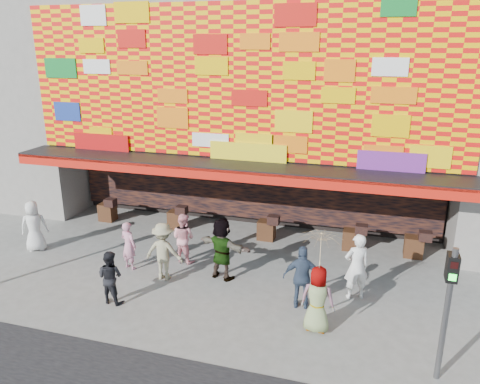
# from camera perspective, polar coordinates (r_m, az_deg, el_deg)

# --- Properties ---
(ground) EXTENTS (90.00, 90.00, 0.00)m
(ground) POSITION_cam_1_polar(r_m,az_deg,el_deg) (13.39, -5.86, -12.76)
(ground) COLOR slate
(ground) RESTS_ON ground
(shop_building) EXTENTS (15.20, 9.40, 10.00)m
(shop_building) POSITION_cam_1_polar(r_m,az_deg,el_deg) (19.39, 3.10, 13.16)
(shop_building) COLOR gray
(shop_building) RESTS_ON ground
(signal_right) EXTENTS (0.22, 0.20, 3.00)m
(signal_right) POSITION_cam_1_polar(r_m,az_deg,el_deg) (10.47, 24.03, -11.97)
(signal_right) COLOR #59595B
(signal_right) RESTS_ON ground
(ped_a) EXTENTS (1.02, 0.93, 1.75)m
(ped_a) POSITION_cam_1_polar(r_m,az_deg,el_deg) (17.27, -23.81, -3.82)
(ped_a) COLOR silver
(ped_a) RESTS_ON ground
(ped_b) EXTENTS (0.65, 0.52, 1.55)m
(ped_b) POSITION_cam_1_polar(r_m,az_deg,el_deg) (15.00, -13.42, -6.36)
(ped_b) COLOR #C7809B
(ped_b) RESTS_ON ground
(ped_c) EXTENTS (0.78, 0.63, 1.50)m
(ped_c) POSITION_cam_1_polar(r_m,az_deg,el_deg) (13.29, -15.54, -9.94)
(ped_c) COLOR black
(ped_c) RESTS_ON ground
(ped_d) EXTENTS (1.17, 0.71, 1.77)m
(ped_d) POSITION_cam_1_polar(r_m,az_deg,el_deg) (14.14, -9.29, -7.14)
(ped_d) COLOR gray
(ped_d) RESTS_ON ground
(ped_e) EXTENTS (1.08, 0.56, 1.77)m
(ped_e) POSITION_cam_1_polar(r_m,az_deg,el_deg) (12.62, 7.63, -10.29)
(ped_e) COLOR #34445C
(ped_e) RESTS_ON ground
(ped_f) EXTENTS (1.85, 1.05, 1.90)m
(ped_f) POSITION_cam_1_polar(r_m,az_deg,el_deg) (13.96, -2.21, -6.93)
(ped_f) COLOR gray
(ped_f) RESTS_ON ground
(ped_g) EXTENTS (0.86, 0.59, 1.70)m
(ped_g) POSITION_cam_1_polar(r_m,az_deg,el_deg) (11.76, 9.43, -12.79)
(ped_g) COLOR gray
(ped_g) RESTS_ON ground
(ped_h) EXTENTS (0.82, 0.70, 1.90)m
(ped_h) POSITION_cam_1_polar(r_m,az_deg,el_deg) (13.32, 14.01, -8.80)
(ped_h) COLOR white
(ped_h) RESTS_ON ground
(ped_i) EXTENTS (0.92, 0.80, 1.62)m
(ped_i) POSITION_cam_1_polar(r_m,az_deg,el_deg) (15.16, -6.91, -5.56)
(ped_i) COLOR pink
(ped_i) RESTS_ON ground
(parasol) EXTENTS (1.07, 1.09, 1.88)m
(parasol) POSITION_cam_1_polar(r_m,az_deg,el_deg) (11.16, 9.77, -6.98)
(parasol) COLOR #FFD7A0
(parasol) RESTS_ON ground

